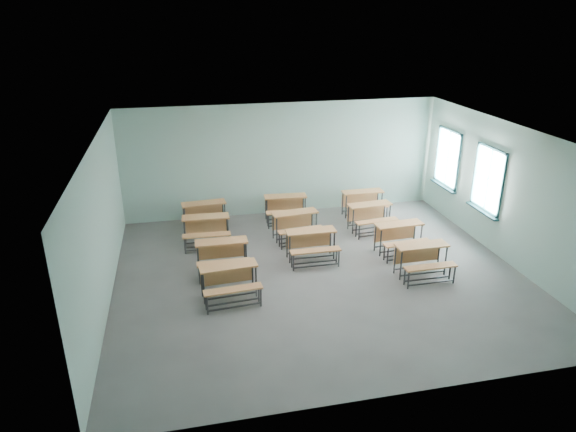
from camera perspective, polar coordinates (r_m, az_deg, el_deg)
name	(u,v)px	position (r m, az deg, el deg)	size (l,w,h in m)	color
room	(324,208)	(11.05, 4.07, 0.89)	(9.04, 8.04, 3.24)	slate
desk_unit_r0c0	(230,278)	(10.57, -6.51, -6.84)	(1.23, 0.88, 0.73)	#C87F48
desk_unit_r0c2	(423,256)	(11.76, 14.78, -4.35)	(1.18, 0.80, 0.73)	#C87F48
desk_unit_r1c0	(222,252)	(11.64, -7.33, -4.03)	(1.18, 0.80, 0.73)	#C87F48
desk_unit_r1c1	(312,241)	(12.10, 2.65, -2.82)	(1.18, 0.80, 0.73)	#C87F48
desk_unit_r1c2	(400,234)	(12.76, 12.39, -1.98)	(1.22, 0.86, 0.73)	#C87F48
desk_unit_r2c0	(206,227)	(13.05, -9.09, -1.17)	(1.21, 0.84, 0.73)	#C87F48
desk_unit_r2c1	(296,222)	(13.16, 0.91, -0.67)	(1.25, 0.91, 0.73)	#C87F48
desk_unit_r2c2	(371,214)	(13.89, 9.21, 0.28)	(1.24, 0.89, 0.73)	#C87F48
desk_unit_r3c0	(205,212)	(13.98, -9.24, 0.42)	(1.23, 0.88, 0.73)	#C87F48
desk_unit_r3c1	(286,205)	(14.31, -0.24, 1.23)	(1.23, 0.87, 0.73)	#C87F48
desk_unit_r3c2	(364,200)	(14.83, 8.40, 1.76)	(1.18, 0.79, 0.73)	#C87F48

